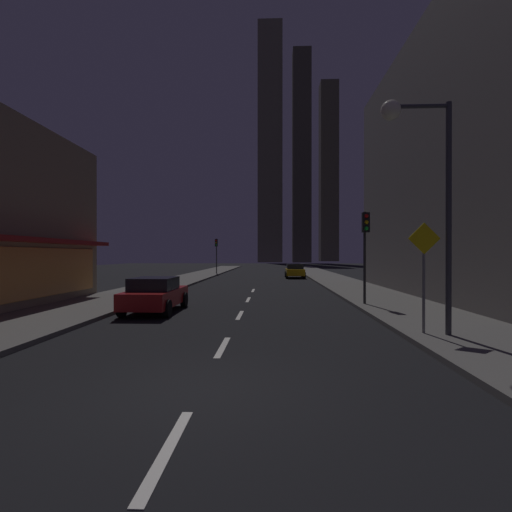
{
  "coord_description": "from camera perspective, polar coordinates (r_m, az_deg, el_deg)",
  "views": [
    {
      "loc": [
        1.27,
        -6.61,
        2.38
      ],
      "look_at": [
        0.0,
        23.34,
        2.29
      ],
      "focal_mm": 26.86,
      "sensor_mm": 36.0,
      "label": 1
    }
  ],
  "objects": [
    {
      "name": "traffic_light_near_right",
      "position": [
        18.07,
        15.97,
        2.73
      ],
      "size": [
        0.32,
        0.48,
        4.2
      ],
      "color": "#2D2D2D",
      "rests_on": "sidewalk_right"
    },
    {
      "name": "car_parked_far",
      "position": [
        39.65,
        5.8,
        -2.2
      ],
      "size": [
        1.98,
        4.24,
        1.45
      ],
      "color": "gold",
      "rests_on": "ground"
    },
    {
      "name": "traffic_light_far_left",
      "position": [
        46.6,
        -5.92,
        1.17
      ],
      "size": [
        0.32,
        0.48,
        4.2
      ],
      "color": "#2D2D2D",
      "rests_on": "sidewalk_left"
    },
    {
      "name": "lane_marking_center",
      "position": [
        15.25,
        -2.42,
        -8.8
      ],
      "size": [
        0.16,
        23.0,
        0.01
      ],
      "color": "silver",
      "rests_on": "ground"
    },
    {
      "name": "skyscraper_distant_short",
      "position": [
        150.93,
        10.76,
        12.15
      ],
      "size": [
        6.7,
        7.28,
        67.4
      ],
      "primitive_type": "cube",
      "color": "#514D3D",
      "rests_on": "ground"
    },
    {
      "name": "pedestrian_crossing_sign",
      "position": [
        11.92,
        23.72,
        -1.6
      ],
      "size": [
        0.91,
        0.08,
        3.15
      ],
      "color": "slate",
      "rests_on": "sidewalk_right"
    },
    {
      "name": "ground_plane",
      "position": [
        38.7,
        0.55,
        -3.43
      ],
      "size": [
        78.0,
        136.0,
        0.1
      ],
      "primitive_type": "cube",
      "color": "black"
    },
    {
      "name": "sidewalk_left",
      "position": [
        39.55,
        -9.66,
        -3.17
      ],
      "size": [
        4.0,
        76.0,
        0.15
      ],
      "primitive_type": "cube",
      "color": "#605E59",
      "rests_on": "ground"
    },
    {
      "name": "skyscraper_distant_mid",
      "position": [
        125.36,
        6.81,
        14.5
      ],
      "size": [
        5.71,
        5.19,
        66.82
      ],
      "primitive_type": "cube",
      "color": "#454234",
      "rests_on": "ground"
    },
    {
      "name": "fire_hydrant_far_left",
      "position": [
        27.56,
        -12.69,
        -3.84
      ],
      "size": [
        0.42,
        0.3,
        0.65
      ],
      "color": "gold",
      "rests_on": "sidewalk_left"
    },
    {
      "name": "building_apartment_right",
      "position": [
        26.66,
        32.78,
        10.93
      ],
      "size": [
        11.0,
        20.0,
        14.75
      ],
      "primitive_type": "cube",
      "color": "slate",
      "rests_on": "ground"
    },
    {
      "name": "car_parked_near",
      "position": [
        16.55,
        -14.78,
        -5.53
      ],
      "size": [
        1.98,
        4.24,
        1.45
      ],
      "color": "#B21919",
      "rests_on": "ground"
    },
    {
      "name": "street_lamp_right",
      "position": [
        11.96,
        23.08,
        13.13
      ],
      "size": [
        1.96,
        0.56,
        6.58
      ],
      "color": "#38383D",
      "rests_on": "sidewalk_right"
    },
    {
      "name": "skyscraper_distant_tall",
      "position": [
        128.81,
        2.11,
        16.41
      ],
      "size": [
        7.83,
        6.39,
        76.79
      ],
      "primitive_type": "cube",
      "color": "#645F4B",
      "rests_on": "ground"
    },
    {
      "name": "sidewalk_right",
      "position": [
        39.1,
        10.87,
        -3.21
      ],
      "size": [
        4.0,
        76.0,
        0.15
      ],
      "primitive_type": "cube",
      "color": "#605E59",
      "rests_on": "ground"
    }
  ]
}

